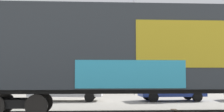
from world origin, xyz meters
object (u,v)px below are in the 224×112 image
object	(u,v)px
flagpole	(136,28)
parked_car_blue	(170,88)
parked_car_white	(65,88)
freight_car	(142,51)

from	to	relation	value
flagpole	parked_car_blue	size ratio (longest dim) A/B	2.21
parked_car_white	parked_car_blue	world-z (taller)	parked_car_blue
parked_car_blue	parked_car_white	bearing A→B (deg)	-179.21
flagpole	parked_car_white	size ratio (longest dim) A/B	2.03
parked_car_white	parked_car_blue	xyz separation A→B (m)	(6.99, 0.10, 0.05)
flagpole	freight_car	bearing A→B (deg)	-92.42
freight_car	parked_car_white	bearing A→B (deg)	124.92
freight_car	parked_car_white	size ratio (longest dim) A/B	3.43
freight_car	flagpole	world-z (taller)	flagpole
parked_car_blue	freight_car	bearing A→B (deg)	-109.90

